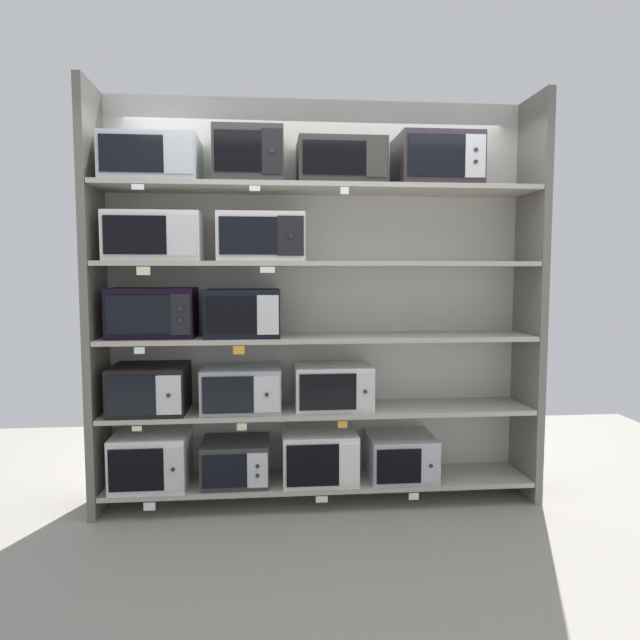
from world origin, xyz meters
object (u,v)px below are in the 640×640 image
microwave_12 (249,158)px  microwave_13 (340,164)px  microwave_2 (319,455)px  microwave_8 (243,313)px  microwave_14 (436,162)px  microwave_5 (242,388)px  microwave_9 (155,237)px  microwave_3 (401,456)px  microwave_11 (153,161)px  microwave_1 (236,461)px  microwave_4 (150,389)px  microwave_0 (152,459)px  microwave_10 (261,238)px  microwave_6 (333,386)px  microwave_7 (153,313)px

microwave_12 → microwave_13: bearing=0.0°
microwave_2 → microwave_8: bearing=180.0°
microwave_14 → microwave_2: bearing=-180.0°
microwave_5 → microwave_9: 1.09m
microwave_3 → microwave_12: size_ratio=1.00×
microwave_5 → microwave_11: size_ratio=0.88×
microwave_5 → microwave_2: bearing=-0.0°
microwave_1 → microwave_8: 0.96m
microwave_4 → microwave_9: microwave_9 is taller
microwave_0 → microwave_10: 1.57m
microwave_10 → microwave_11: 0.80m
microwave_8 → microwave_9: microwave_9 is taller
microwave_2 → microwave_11: size_ratio=0.85×
microwave_1 → microwave_5: microwave_5 is taller
microwave_8 → microwave_12: 0.97m
microwave_1 → microwave_12: bearing=0.1°
microwave_3 → microwave_13: size_ratio=0.80×
microwave_4 → microwave_14: bearing=0.0°
microwave_5 → microwave_9: microwave_9 is taller
microwave_4 → microwave_9: 0.95m
microwave_11 → microwave_12: size_ratio=1.31×
microwave_5 → microwave_6: size_ratio=1.01×
microwave_4 → microwave_12: microwave_12 is taller
microwave_8 → microwave_4: bearing=-180.0°
microwave_11 → microwave_3: bearing=-0.0°
microwave_4 → microwave_6: (1.16, -0.00, -0.01)m
microwave_0 → microwave_9: size_ratio=0.80×
microwave_6 → microwave_9: 1.47m
microwave_7 → microwave_11: (0.02, 0.00, 0.93)m
microwave_2 → microwave_10: microwave_10 is taller
microwave_13 → microwave_7: bearing=-180.0°
microwave_0 → microwave_7: (0.03, 0.00, 0.94)m
microwave_1 → microwave_10: microwave_10 is taller
microwave_3 → microwave_9: (-1.56, 0.00, 1.44)m
microwave_9 → microwave_8: bearing=0.0°
microwave_3 → microwave_7: 1.86m
microwave_7 → microwave_12: bearing=0.0°
microwave_3 → microwave_9: 2.12m
microwave_1 → microwave_4: bearing=-180.0°
microwave_9 → microwave_14: size_ratio=1.13×
microwave_1 → microwave_2: microwave_2 is taller
microwave_5 → microwave_11: microwave_11 is taller
microwave_6 → microwave_10: (-0.46, 0.00, 0.96)m
microwave_0 → microwave_3: size_ratio=1.07×
microwave_6 → microwave_9: microwave_9 is taller
microwave_4 → microwave_1: bearing=0.0°
microwave_4 → microwave_7: bearing=0.3°
microwave_5 → microwave_9: size_ratio=0.86×
microwave_7 → microwave_14: bearing=-0.0°
microwave_8 → microwave_9: (-0.53, -0.00, 0.48)m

